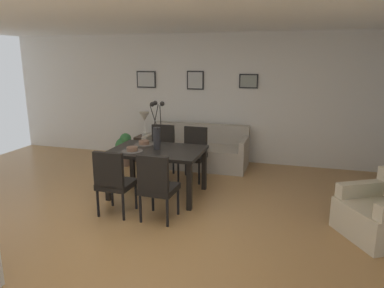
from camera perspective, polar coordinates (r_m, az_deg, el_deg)
name	(u,v)px	position (r m, az deg, el deg)	size (l,w,h in m)	color
ground_plane	(146,224)	(4.69, -7.48, -12.83)	(9.00, 9.00, 0.00)	#A87A47
back_wall_panel	(207,98)	(7.33, 2.42, 7.51)	(9.00, 0.10, 2.60)	silver
ceiling_panel	(153,13)	(4.61, -6.45, 20.50)	(9.00, 7.20, 0.08)	white
dining_table	(157,155)	(5.41, -5.67, -1.74)	(1.40, 0.97, 0.74)	black
dining_chair_near_left	(113,180)	(4.83, -12.70, -5.70)	(0.45, 0.45, 0.92)	black
dining_chair_near_right	(161,148)	(6.38, -5.01, -0.67)	(0.46, 0.46, 0.92)	black
dining_chair_far_left	(157,184)	(4.57, -5.77, -6.55)	(0.46, 0.46, 0.92)	black
dining_chair_far_right	(194,151)	(6.17, 0.27, -1.11)	(0.46, 0.46, 0.92)	black
centerpiece_vase	(157,131)	(5.33, -5.75, 2.10)	(0.21, 0.23, 0.73)	#232326
placemat_near_left	(132,151)	(5.32, -9.71, -1.14)	(0.32, 0.32, 0.01)	#4C4742
bowl_near_left	(132,149)	(5.31, -9.73, -0.75)	(0.17, 0.17, 0.07)	brown
placemat_near_right	(144,144)	(5.71, -7.83, -0.07)	(0.32, 0.32, 0.01)	#4C4742
bowl_near_right	(144,142)	(5.70, -7.84, 0.29)	(0.17, 0.17, 0.07)	brown
sofa	(197,152)	(7.01, 0.85, -1.28)	(1.99, 0.84, 0.80)	#A89E8E
side_table	(145,148)	(7.41, -7.62, -0.71)	(0.36, 0.36, 0.52)	#3D2D23
table_lamp	(144,119)	(7.28, -7.77, 4.12)	(0.22, 0.22, 0.51)	beige
armchair	(384,214)	(4.83, 28.82, -9.99)	(1.09, 1.09, 0.75)	beige
framed_picture_left	(146,79)	(7.66, -7.48, 10.40)	(0.43, 0.03, 0.35)	black
framed_picture_center	(195,80)	(7.29, 0.54, 10.35)	(0.36, 0.03, 0.38)	black
framed_picture_right	(249,81)	(7.08, 9.22, 10.08)	(0.37, 0.03, 0.28)	black
potted_plant	(125,148)	(7.09, -10.93, -0.57)	(0.36, 0.36, 0.67)	brown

